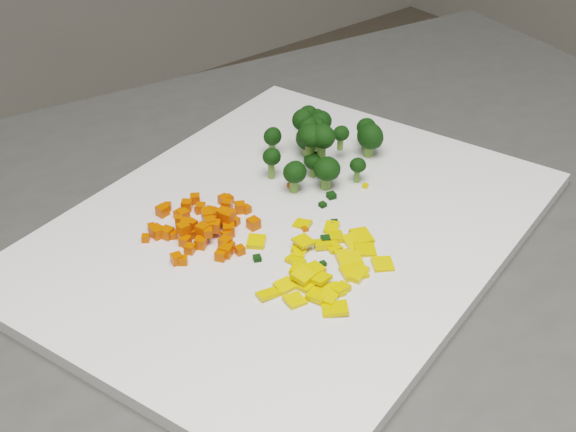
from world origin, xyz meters
TOP-DOWN VIEW (x-y plane):
  - cutting_board at (-0.46, -0.09)m, footprint 0.57×0.50m
  - carrot_pile at (-0.52, -0.05)m, footprint 0.11×0.11m
  - pepper_pile at (-0.48, -0.15)m, footprint 0.12×0.12m
  - broccoli_pile at (-0.36, -0.02)m, footprint 0.13×0.13m
  - carrot_cube_0 at (-0.52, -0.10)m, footprint 0.01×0.01m
  - carrot_cube_1 at (-0.52, -0.01)m, footprint 0.01×0.01m
  - carrot_cube_2 at (-0.51, -0.07)m, footprint 0.01×0.01m
  - carrot_cube_3 at (-0.56, -0.03)m, footprint 0.01×0.01m
  - carrot_cube_4 at (-0.55, -0.07)m, footprint 0.01×0.01m
  - carrot_cube_5 at (-0.54, -0.07)m, footprint 0.01×0.01m
  - carrot_cube_6 at (-0.50, -0.00)m, footprint 0.01×0.01m
  - carrot_cube_7 at (-0.53, -0.06)m, footprint 0.01×0.01m
  - carrot_cube_8 at (-0.53, -0.06)m, footprint 0.01×0.01m
  - carrot_cube_9 at (-0.57, -0.08)m, footprint 0.01×0.01m
  - carrot_cube_10 at (-0.55, -0.05)m, footprint 0.01×0.01m
  - carrot_cube_11 at (-0.51, -0.07)m, footprint 0.01×0.01m
  - carrot_cube_12 at (-0.48, -0.07)m, footprint 0.01×0.01m
  - carrot_cube_13 at (-0.49, -0.05)m, footprint 0.01×0.01m
  - carrot_cube_14 at (-0.55, -0.04)m, footprint 0.01×0.01m
  - carrot_cube_15 at (-0.53, -0.05)m, footprint 0.01×0.01m
  - carrot_cube_16 at (-0.50, -0.03)m, footprint 0.01×0.01m
  - carrot_cube_17 at (-0.53, -0.02)m, footprint 0.01×0.01m
  - carrot_cube_18 at (-0.49, -0.05)m, footprint 0.01×0.01m
  - carrot_cube_19 at (-0.51, -0.06)m, footprint 0.01×0.01m
  - carrot_cube_20 at (-0.54, -0.03)m, footprint 0.01×0.01m
  - carrot_cube_21 at (-0.55, -0.06)m, footprint 0.01×0.01m
  - carrot_cube_22 at (-0.52, -0.05)m, footprint 0.01×0.01m
  - carrot_cube_23 at (-0.57, -0.03)m, footprint 0.01×0.01m
  - carrot_cube_24 at (-0.50, -0.06)m, footprint 0.01×0.01m
  - carrot_cube_25 at (-0.52, -0.05)m, footprint 0.01×0.01m
  - carrot_cube_26 at (-0.50, -0.04)m, footprint 0.01×0.01m
  - carrot_cube_27 at (-0.54, -0.00)m, footprint 0.01×0.01m
  - carrot_cube_28 at (-0.54, -0.05)m, footprint 0.01×0.01m
  - carrot_cube_29 at (-0.55, -0.04)m, footprint 0.01×0.01m
  - carrot_cube_30 at (-0.48, -0.02)m, footprint 0.01×0.01m
  - carrot_cube_31 at (-0.51, -0.05)m, footprint 0.01×0.01m
  - carrot_cube_32 at (-0.51, -0.05)m, footprint 0.01×0.01m
  - carrot_cube_33 at (-0.53, -0.04)m, footprint 0.01×0.01m
  - carrot_cube_34 at (-0.53, -0.09)m, footprint 0.01×0.01m
  - carrot_cube_35 at (-0.48, -0.02)m, footprint 0.01×0.01m
  - carrot_cube_36 at (-0.51, -0.02)m, footprint 0.01×0.01m
  - carrot_cube_37 at (-0.52, -0.05)m, footprint 0.01×0.01m
  - carrot_cube_38 at (-0.51, -0.02)m, footprint 0.01×0.01m
  - carrot_cube_39 at (-0.52, -0.06)m, footprint 0.01×0.01m
  - carrot_cube_40 at (-0.53, -0.07)m, footprint 0.01×0.01m
  - carrot_cube_41 at (-0.48, -0.03)m, footprint 0.01×0.01m
  - carrot_cube_42 at (-0.54, -0.03)m, footprint 0.01×0.01m
  - carrot_cube_43 at (-0.50, -0.04)m, footprint 0.01×0.01m
  - carrot_cube_44 at (-0.57, -0.07)m, footprint 0.01×0.01m
  - carrot_cube_45 at (-0.53, 0.00)m, footprint 0.01×0.01m
  - carrot_cube_46 at (-0.54, -0.05)m, footprint 0.01×0.01m
  - carrot_cube_47 at (-0.53, -0.05)m, footprint 0.01×0.01m
  - carrot_cube_48 at (-0.53, -0.02)m, footprint 0.01×0.01m
  - carrot_cube_49 at (-0.48, -0.04)m, footprint 0.01×0.01m
  - carrot_cube_50 at (-0.47, -0.05)m, footprint 0.01×0.01m
  - carrot_cube_51 at (-0.52, -0.06)m, footprint 0.01×0.01m
  - carrot_cube_52 at (-0.52, -0.09)m, footprint 0.01×0.01m
  - carrot_cube_53 at (-0.56, -0.02)m, footprint 0.01×0.01m
  - carrot_cube_54 at (-0.52, -0.08)m, footprint 0.01×0.01m
  - carrot_cube_55 at (-0.50, -0.06)m, footprint 0.01×0.01m
  - carrot_cube_56 at (-0.56, -0.03)m, footprint 0.01×0.01m
  - carrot_cube_57 at (-0.49, -0.06)m, footprint 0.01×0.01m
  - carrot_cube_58 at (-0.54, -0.09)m, footprint 0.01×0.01m
  - carrot_cube_59 at (-0.52, -0.04)m, footprint 0.01×0.01m
  - pepper_chunk_0 at (-0.45, -0.10)m, footprint 0.02×0.02m
  - pepper_chunk_1 at (-0.49, -0.17)m, footprint 0.02×0.02m
  - pepper_chunk_2 at (-0.49, -0.14)m, footprint 0.02×0.02m
  - pepper_chunk_3 at (-0.43, -0.16)m, footprint 0.03×0.03m
  - pepper_chunk_4 at (-0.50, -0.17)m, footprint 0.02×0.02m
  - pepper_chunk_5 at (-0.50, -0.19)m, footprint 0.02×0.02m
  - pepper_chunk_6 at (-0.53, -0.16)m, footprint 0.02×0.01m
  - pepper_chunk_7 at (-0.45, -0.14)m, footprint 0.02×0.02m
  - pepper_chunk_8 at (-0.46, -0.19)m, footprint 0.02×0.02m
  - pepper_chunk_9 at (-0.45, -0.14)m, footprint 0.02×0.02m
  - pepper_chunk_10 at (-0.52, -0.18)m, footprint 0.02×0.02m
  - pepper_chunk_11 at (-0.48, -0.19)m, footprint 0.02×0.01m
  - pepper_chunk_12 at (-0.52, -0.16)m, footprint 0.02×0.02m
  - pepper_chunk_13 at (-0.43, -0.15)m, footprint 0.02×0.02m
  - pepper_chunk_14 at (-0.42, -0.15)m, footprint 0.02×0.03m
  - pepper_chunk_15 at (-0.50, -0.16)m, footprint 0.03×0.02m
  - pepper_chunk_16 at (-0.49, -0.19)m, footprint 0.02×0.02m
  - pepper_chunk_17 at (-0.50, -0.21)m, footprint 0.03×0.03m
  - pepper_chunk_18 at (-0.50, -0.19)m, footprint 0.02×0.02m
  - pepper_chunk_19 at (-0.46, -0.18)m, footprint 0.03×0.03m
  - pepper_chunk_20 at (-0.47, -0.13)m, footprint 0.02×0.02m
  - pepper_chunk_21 at (-0.50, -0.10)m, footprint 0.02×0.02m
  - pepper_chunk_22 at (-0.43, -0.12)m, footprint 0.02×0.02m
  - pepper_chunk_23 at (-0.50, -0.17)m, footprint 0.02×0.02m
  - pepper_chunk_24 at (-0.49, -0.16)m, footprint 0.01×0.02m
  - pepper_chunk_25 at (-0.44, -0.13)m, footprint 0.02×0.02m
  - pepper_chunk_26 at (-0.47, -0.13)m, footprint 0.02×0.02m
  - pepper_chunk_27 at (-0.43, -0.19)m, footprint 0.02×0.02m
  - pepper_chunk_28 at (-0.45, -0.16)m, footprint 0.02×0.02m
  - pepper_chunk_29 at (-0.48, -0.13)m, footprint 0.02×0.02m
  - pepper_chunk_30 at (-0.49, -0.16)m, footprint 0.02×0.03m
  - pepper_chunk_31 at (-0.45, -0.17)m, footprint 0.03×0.03m
  - broccoli_floret_0 at (-0.39, 0.02)m, footprint 0.03×0.03m
  - broccoli_floret_1 at (-0.41, -0.05)m, footprint 0.03×0.03m
  - broccoli_floret_2 at (-0.31, -0.04)m, footprint 0.04×0.04m
  - broccoli_floret_3 at (-0.33, 0.01)m, footprint 0.04×0.04m
  - broccoli_floret_4 at (-0.38, -0.03)m, footprint 0.04×0.04m
  - broccoli_floret_5 at (-0.42, -0.01)m, footprint 0.03×0.03m
  - broccoli_floret_6 at (-0.30, -0.03)m, footprint 0.03×0.03m
  - broccoli_floret_7 at (-0.37, -0.04)m, footprint 0.03×0.03m
  - broccoli_floret_8 at (-0.34, -0.03)m, footprint 0.02×0.02m
  - broccoli_floret_9 at (-0.33, 0.03)m, footprint 0.03×0.03m
  - broccoli_floret_10 at (-0.37, -0.04)m, footprint 0.03×0.03m
  - broccoli_floret_11 at (-0.32, 0.03)m, footprint 0.02×0.02m
  - broccoli_floret_12 at (-0.36, -0.00)m, footprint 0.04×0.04m
  - broccoli_floret_13 at (-0.38, -0.04)m, footprint 0.03×0.03m
  - broccoli_floret_14 at (-0.39, -0.06)m, footprint 0.04×0.04m
  - broccoli_floret_15 at (-0.34, 0.01)m, footprint 0.04×0.04m
  - broccoli_floret_16 at (-0.36, 0.01)m, footprint 0.03×0.03m
  - broccoli_floret_17 at (-0.35, -0.07)m, footprint 0.02×0.02m
  - broccoli_floret_18 at (-0.36, -0.00)m, footprint 0.03×0.03m
  - broccoli_floret_19 at (-0.32, 0.03)m, footprint 0.03×0.03m
  - stray_bit_0 at (-0.51, -0.12)m, footprint 0.01×0.01m
  - stray_bit_1 at (-0.51, -0.05)m, footprint 0.01×0.01m
  - stray_bit_2 at (-0.54, -0.05)m, footprint 0.01×0.01m
  - stray_bit_3 at (-0.45, -0.13)m, footprint 0.01×0.01m
  - stray_bit_4 at (-0.42, -0.12)m, footprint 0.01×0.01m
  - stray_bit_5 at (-0.41, -0.09)m, footprint 0.01×0.01m
  - stray_bit_6 at (-0.45, -0.13)m, footprint 0.01×0.01m
  - stray_bit_7 at (-0.47, -0.16)m, footprint 0.01×0.01m
  - stray_bit_8 at (-0.39, -0.01)m, footprint 0.01×0.01m
  - stray_bit_9 at (-0.39, -0.08)m, footprint 0.01×0.01m
  - stray_bit_10 at (-0.45, -0.11)m, footprint 0.01×0.01m
  - stray_bit_11 at (-0.35, -0.09)m, footprint 0.01×0.01m
  - stray_bit_12 at (-0.41, -0.04)m, footprint 0.01×0.01m

SIDE VIEW (x-z plane):
  - cutting_board at x=-0.46m, z-range 0.90..0.91m
  - pepper_chunk_3 at x=-0.43m, z-range 0.91..0.92m
  - pepper_chunk_0 at x=-0.45m, z-range 0.91..0.92m
  - stray_bit_8 at x=-0.39m, z-range 0.91..0.92m
  - pepper_chunk_15 at x=-0.50m, z-range 0.91..0.92m
  - pepper_chunk_17 at x=-0.50m, z-range 0.91..0.92m
  - pepper_chunk_27 at x=-0.43m, z-range 0.91..0.92m
  - pepper_chunk_6 at x=-0.53m, z-range 0.91..0.92m
  - stray_bit_7 at x=-0.47m, z-range 0.91..0.92m
  - stray_bit_1 at x=-0.51m, z-range 0.91..0.92m
  - stray_bit_10 at x=-0.45m, z-range 0.91..0.92m
  - pepper_chunk_25 at x=-0.44m, z-range 0.91..0.92m
  - pepper_chunk_7 at x=-0.45m, z-range 0.91..0.92m
  - pepper_chunk_10 at x=-0.52m, z-range 0.91..0.92m
  - pepper_chunk_2 at x=-0.49m, z-range 0.91..0.92m
  - pepper_chunk_20 at x=-0.47m, z-range 0.91..0.92m
  - stray_bit_11 at x=-0.35m, z-range 0.91..0.92m
  - pepper_chunk_16 at x=-0.49m, z-range 0.91..0.92m
  - pepper_chunk_13 at x=-0.43m, z-range 0.91..0.92m
  - stray_bit_12 at x=-0.41m, z-range 0.91..0.92m
  - pepper_chunk_4 at x=-0.50m, z-range 0.91..0.92m
  - pepper_chunk_19 at x=-0.46m, z-range 0.91..0.92m
  - pepper_chunk_28 at x=-0.45m, z-range 0.91..0.92m
  - pepper_chunk_22 at x=-0.43m, z-range 0.91..0.92m
  - stray_bit_5 at x=-0.41m, z-range 0.91..0.92m
  - pepper_chunk_12 at x=-0.52m, z-range 0.91..0.92m
  - stray_bit_3 at x=-0.45m, z-range 0.91..0.92m
  - pepper_chunk_29 at x=-0.48m, z-range 0.91..0.92m
  - pepper_chunk_5 at x=-0.50m, z-range 0.91..0.92m
  - stray_bit_0 at x=-0.51m, z-range 0.91..0.92m
  - stray_bit_4 at x=-0.42m, z-range 0.91..0.92m
  - pepper_chunk_18 at x=-0.50m, z-range 0.91..0.92m
  - pepper_chunk_31 at x=-0.45m, z-range 0.91..0.92m
  - pepper_chunk_14 at x=-0.42m, z-range 0.91..0.92m
  - pepper_chunk_9 at x=-0.45m, z-range 0.91..0.92m
  - pepper_chunk_8 at x=-0.46m, z-range 0.91..0.92m
  - pepper_chunk_21 at x=-0.50m, z-range 0.91..0.92m
  - stray_bit_2 at x=-0.54m, z-range 0.91..0.92m
  - pepper_chunk_11 at x=-0.48m, z-range 0.91..0.92m
  - stray_bit_9 at x=-0.39m, z-range 0.91..0.92m
  - stray_bit_6 at x=-0.45m, z-range 0.91..0.92m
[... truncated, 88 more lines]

